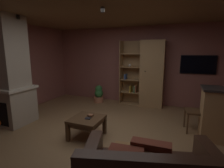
% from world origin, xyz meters
% --- Properties ---
extents(floor, '(5.96, 5.34, 0.02)m').
position_xyz_m(floor, '(0.00, 0.00, -0.01)').
color(floor, olive).
rests_on(floor, ground).
extents(wall_back, '(6.08, 0.06, 2.56)m').
position_xyz_m(wall_back, '(0.00, 2.70, 1.28)').
color(wall_back, '#8E544C').
rests_on(wall_back, ground).
extents(ceiling, '(5.96, 5.34, 0.02)m').
position_xyz_m(ceiling, '(0.00, 0.00, 2.57)').
color(ceiling, brown).
extents(window_pane_back, '(0.57, 0.01, 0.77)m').
position_xyz_m(window_pane_back, '(-0.24, 2.67, 1.38)').
color(window_pane_back, white).
extents(stone_fireplace, '(0.94, 0.83, 2.56)m').
position_xyz_m(stone_fireplace, '(-2.43, -0.14, 1.15)').
color(stone_fireplace, tan).
rests_on(stone_fireplace, ground).
extents(bookshelf_cabinet, '(1.39, 0.41, 2.09)m').
position_xyz_m(bookshelf_cabinet, '(0.47, 2.43, 1.03)').
color(bookshelf_cabinet, '#A87F51').
rests_on(bookshelf_cabinet, ground).
extents(coffee_table, '(0.62, 0.64, 0.42)m').
position_xyz_m(coffee_table, '(-0.34, -0.14, 0.33)').
color(coffee_table, '#4C331E').
rests_on(coffee_table, ground).
extents(table_book_0, '(0.12, 0.10, 0.02)m').
position_xyz_m(table_book_0, '(-0.29, -0.17, 0.43)').
color(table_book_0, black).
rests_on(table_book_0, coffee_table).
extents(table_book_1, '(0.12, 0.10, 0.03)m').
position_xyz_m(table_book_1, '(-0.30, -0.06, 0.45)').
color(table_book_1, brown).
rests_on(table_book_1, coffee_table).
extents(dining_chair, '(0.48, 0.48, 0.92)m').
position_xyz_m(dining_chair, '(1.82, 0.99, 0.53)').
color(dining_chair, '#4C331E').
rests_on(dining_chair, ground).
extents(potted_floor_plant, '(0.32, 0.32, 0.59)m').
position_xyz_m(potted_floor_plant, '(-1.22, 2.22, 0.29)').
color(potted_floor_plant, '#B77051').
rests_on(potted_floor_plant, ground).
extents(wall_mounted_tv, '(0.98, 0.06, 0.55)m').
position_xyz_m(wall_mounted_tv, '(1.84, 2.64, 1.37)').
color(wall_mounted_tv, black).
extents(track_light_spot_0, '(0.07, 0.07, 0.09)m').
position_xyz_m(track_light_spot_0, '(-2.01, -0.09, 2.49)').
color(track_light_spot_0, black).
extents(track_light_spot_1, '(0.07, 0.07, 0.09)m').
position_xyz_m(track_light_spot_1, '(-0.02, -0.02, 2.49)').
color(track_light_spot_1, black).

